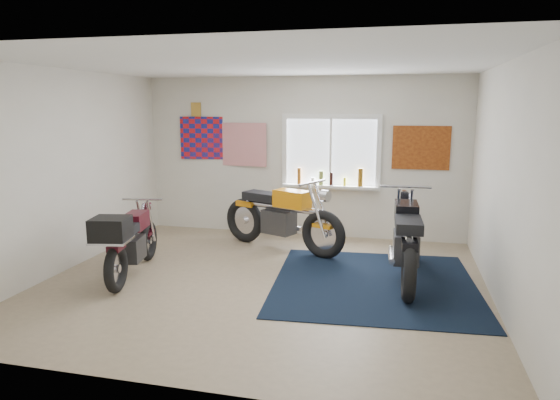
% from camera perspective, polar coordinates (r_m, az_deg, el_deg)
% --- Properties ---
extents(ground, '(5.50, 5.50, 0.00)m').
position_cam_1_polar(ground, '(6.45, -1.95, -9.36)').
color(ground, '#9E896B').
rests_on(ground, ground).
extents(room_shell, '(5.50, 5.50, 5.50)m').
position_cam_1_polar(room_shell, '(6.08, -2.05, 5.31)').
color(room_shell, white).
rests_on(room_shell, ground).
extents(navy_rug, '(2.69, 2.78, 0.01)m').
position_cam_1_polar(navy_rug, '(6.50, 10.71, -9.31)').
color(navy_rug, black).
rests_on(navy_rug, ground).
extents(window_assembly, '(1.66, 0.17, 1.26)m').
position_cam_1_polar(window_assembly, '(8.42, 5.82, 4.91)').
color(window_assembly, white).
rests_on(window_assembly, room_shell).
extents(oil_bottles, '(1.11, 0.09, 0.30)m').
position_cam_1_polar(oil_bottles, '(8.39, 5.96, 2.53)').
color(oil_bottles, brown).
rests_on(oil_bottles, window_assembly).
extents(flag_display, '(1.60, 0.10, 1.17)m').
position_cam_1_polar(flag_display, '(9.03, -9.58, 10.17)').
color(flag_display, red).
rests_on(flag_display, room_shell).
extents(triumph_poster, '(0.90, 0.03, 0.70)m').
position_cam_1_polar(triumph_poster, '(8.34, 15.81, 5.76)').
color(triumph_poster, '#A54C14').
rests_on(triumph_poster, room_shell).
extents(yellow_triumph, '(2.13, 1.04, 1.13)m').
position_cam_1_polar(yellow_triumph, '(7.74, 0.14, -2.09)').
color(yellow_triumph, black).
rests_on(yellow_triumph, ground).
extents(black_chrome_bike, '(0.68, 2.24, 1.15)m').
position_cam_1_polar(black_chrome_bike, '(6.60, 14.17, -4.63)').
color(black_chrome_bike, black).
rests_on(black_chrome_bike, navy_rug).
extents(maroon_tourer, '(0.76, 1.87, 0.95)m').
position_cam_1_polar(maroon_tourer, '(6.73, -16.90, -4.55)').
color(maroon_tourer, black).
rests_on(maroon_tourer, ground).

